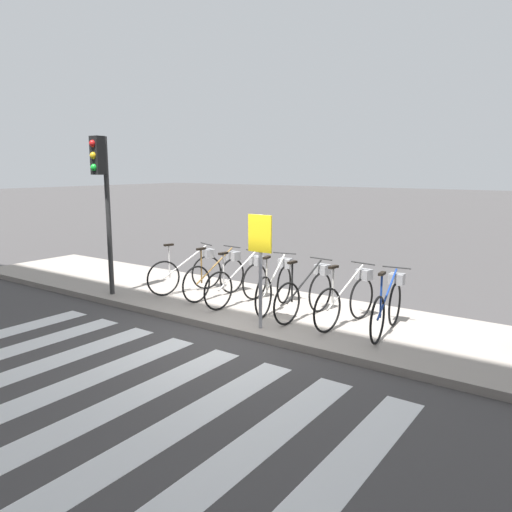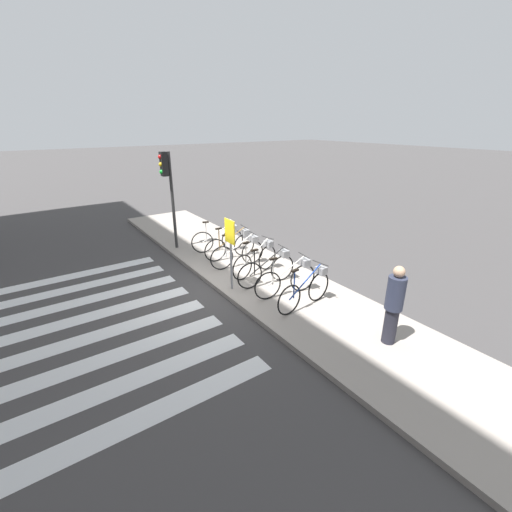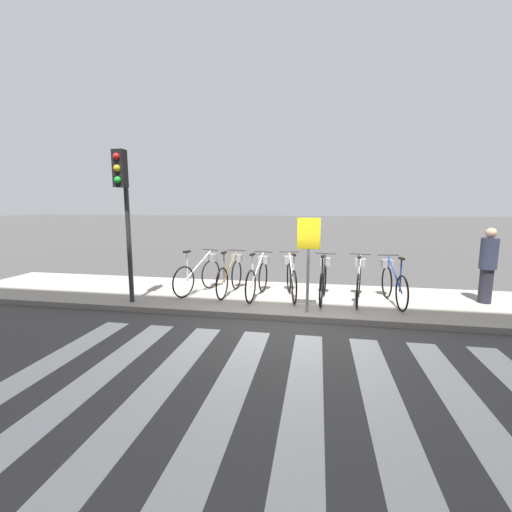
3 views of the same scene
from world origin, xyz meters
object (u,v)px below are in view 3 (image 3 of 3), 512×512
at_px(pedestrian, 488,264).
at_px(traffic_light, 123,195).
at_px(sign_post, 308,248).
at_px(parked_bicycle_0, 200,273).
at_px(parked_bicycle_2, 258,277).
at_px(parked_bicycle_6, 393,282).
at_px(parked_bicycle_4, 323,279).
at_px(parked_bicycle_3, 291,277).
at_px(parked_bicycle_1, 231,274).
at_px(parked_bicycle_5, 359,280).

distance_m(pedestrian, traffic_light, 7.86).
height_order(traffic_light, sign_post, traffic_light).
height_order(parked_bicycle_0, parked_bicycle_2, same).
bearing_deg(parked_bicycle_6, parked_bicycle_0, 178.19).
xyz_separation_m(parked_bicycle_4, parked_bicycle_6, (1.47, 0.01, 0.00)).
bearing_deg(sign_post, parked_bicycle_3, 110.29).
bearing_deg(parked_bicycle_0, traffic_light, -135.39).
relative_size(parked_bicycle_1, traffic_light, 0.54).
bearing_deg(parked_bicycle_6, pedestrian, 10.38).
height_order(parked_bicycle_4, pedestrian, pedestrian).
relative_size(parked_bicycle_4, parked_bicycle_5, 1.01).
xyz_separation_m(parked_bicycle_5, parked_bicycle_6, (0.70, -0.03, 0.00)).
bearing_deg(parked_bicycle_0, pedestrian, 2.01).
distance_m(parked_bicycle_0, parked_bicycle_5, 3.71).
height_order(parked_bicycle_1, parked_bicycle_2, same).
bearing_deg(parked_bicycle_4, parked_bicycle_6, 0.23).
distance_m(parked_bicycle_6, pedestrian, 2.06).
height_order(parked_bicycle_1, pedestrian, pedestrian).
relative_size(parked_bicycle_4, parked_bicycle_6, 1.00).
bearing_deg(parked_bicycle_2, pedestrian, 4.11).
xyz_separation_m(parked_bicycle_6, sign_post, (-1.79, -0.99, 0.82)).
distance_m(parked_bicycle_1, pedestrian, 5.65).
distance_m(traffic_light, sign_post, 3.96).
xyz_separation_m(parked_bicycle_4, sign_post, (-0.32, -0.99, 0.82)).
distance_m(parked_bicycle_0, parked_bicycle_1, 0.76).
bearing_deg(pedestrian, parked_bicycle_2, -175.89).
height_order(parked_bicycle_5, traffic_light, traffic_light).
distance_m(parked_bicycle_4, sign_post, 1.32).
height_order(parked_bicycle_4, traffic_light, traffic_light).
bearing_deg(parked_bicycle_1, parked_bicycle_0, -178.11).
xyz_separation_m(parked_bicycle_0, sign_post, (2.61, -1.13, 0.82)).
bearing_deg(parked_bicycle_1, parked_bicycle_2, -12.65).
xyz_separation_m(parked_bicycle_2, sign_post, (1.16, -1.00, 0.82)).
distance_m(parked_bicycle_3, parked_bicycle_5, 1.50).
bearing_deg(parked_bicycle_4, parked_bicycle_0, 177.17).
distance_m(parked_bicycle_3, parked_bicycle_4, 0.74).
relative_size(parked_bicycle_6, pedestrian, 1.07).
height_order(parked_bicycle_1, sign_post, sign_post).
distance_m(parked_bicycle_0, pedestrian, 6.41).
bearing_deg(parked_bicycle_1, parked_bicycle_5, -2.66).
height_order(parked_bicycle_5, pedestrian, pedestrian).
bearing_deg(pedestrian, parked_bicycle_6, -169.62).
bearing_deg(parked_bicycle_5, parked_bicycle_2, -179.52).
relative_size(parked_bicycle_2, parked_bicycle_6, 1.00).
distance_m(parked_bicycle_3, traffic_light, 4.05).
xyz_separation_m(parked_bicycle_0, parked_bicycle_3, (2.20, -0.02, 0.00)).
bearing_deg(traffic_light, parked_bicycle_6, 10.58).
distance_m(parked_bicycle_0, parked_bicycle_4, 2.94).
bearing_deg(parked_bicycle_3, parked_bicycle_1, 178.22).
bearing_deg(parked_bicycle_0, parked_bicycle_3, -0.51).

